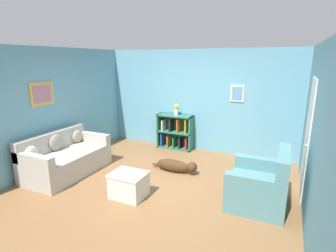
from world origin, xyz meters
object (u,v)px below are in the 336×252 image
recliner_chair (261,185)px  dog (176,166)px  couch (66,158)px  vase (176,109)px  bookshelf (175,132)px  coffee_table (129,184)px

recliner_chair → dog: size_ratio=0.96×
couch → dog: size_ratio=1.63×
dog → couch: bearing=-154.4°
vase → couch: bearing=-121.6°
dog → vase: size_ratio=3.54×
couch → vase: 2.95m
dog → vase: vase is taller
recliner_chair → vase: size_ratio=3.40×
couch → bookshelf: size_ratio=1.82×
recliner_chair → coffee_table: bearing=-161.7°
coffee_table → vase: size_ratio=2.00×
dog → vase: 1.81m
bookshelf → vase: 0.65m
recliner_chair → vase: 3.20m
recliner_chair → coffee_table: recliner_chair is taller
bookshelf → recliner_chair: bearing=-40.3°
couch → recliner_chair: bearing=6.0°
bookshelf → recliner_chair: 3.15m
couch → coffee_table: couch is taller
coffee_table → vase: vase is taller
recliner_chair → couch: bearing=-174.0°
coffee_table → bookshelf: bearing=96.1°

